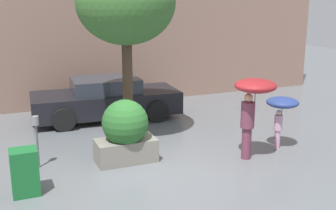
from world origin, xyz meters
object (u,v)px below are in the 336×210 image
parked_car_near (106,99)px  newspaper_box (25,172)px  person_child (282,106)px  parking_meter (36,131)px  planter_box (125,131)px  street_tree (126,4)px  person_adult (253,96)px

parked_car_near → newspaper_box: 5.29m
person_child → parked_car_near: size_ratio=0.29×
person_child → parking_meter: bearing=166.6°
planter_box → parked_car_near: planter_box is taller
street_tree → newspaper_box: size_ratio=5.09×
planter_box → newspaper_box: 2.43m
person_child → planter_box: bearing=167.5°
planter_box → parked_car_near: 3.68m
parking_meter → newspaper_box: parking_meter is taller
street_tree → parked_car_near: bearing=91.0°
street_tree → parking_meter: bearing=-156.1°
person_child → parking_meter: (-5.68, 1.03, -0.23)m
planter_box → person_adult: person_adult is taller
planter_box → newspaper_box: bearing=-159.1°
parked_car_near → newspaper_box: size_ratio=5.04×
parked_car_near → planter_box: bearing=175.9°
planter_box → street_tree: street_tree is taller
street_tree → newspaper_box: street_tree is taller
parked_car_near → parking_meter: 4.03m
newspaper_box → parked_car_near: bearing=58.6°
parked_car_near → street_tree: street_tree is taller
person_adult → parking_meter: size_ratio=1.61×
planter_box → newspaper_box: size_ratio=1.61×
person_adult → parked_car_near: (-2.21, 4.61, -0.89)m
person_adult → newspaper_box: bearing=-148.2°
planter_box → person_child: planter_box is taller
street_tree → newspaper_box: 4.75m
street_tree → parking_meter: 3.75m
newspaper_box → parking_meter: bearing=73.7°
person_adult → person_child: (1.08, 0.34, -0.42)m
planter_box → parked_car_near: (0.50, 3.65, -0.12)m
person_child → parked_car_near: (-3.29, 4.27, -0.47)m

